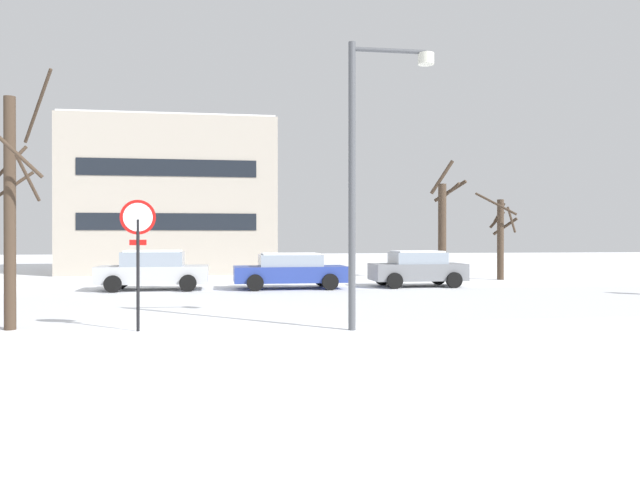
{
  "coord_description": "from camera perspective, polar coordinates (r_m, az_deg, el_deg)",
  "views": [
    {
      "loc": [
        1.11,
        -15.5,
        2.06
      ],
      "look_at": [
        4.24,
        5.41,
        1.95
      ],
      "focal_mm": 34.84,
      "sensor_mm": 36.0,
      "label": 1
    }
  ],
  "objects": [
    {
      "name": "ground_plane",
      "position": [
        15.68,
        -12.61,
        -7.26
      ],
      "size": [
        120.0,
        120.0,
        0.0
      ],
      "primitive_type": "plane",
      "color": "white"
    },
    {
      "name": "road_surface",
      "position": [
        19.2,
        -11.84,
        -5.86
      ],
      "size": [
        80.0,
        9.11,
        0.0
      ],
      "color": "silver",
      "rests_on": "ground"
    },
    {
      "name": "stop_sign",
      "position": [
        14.07,
        -16.38,
        0.09
      ],
      "size": [
        0.76,
        0.1,
        2.87
      ],
      "color": "black",
      "rests_on": "ground"
    },
    {
      "name": "street_lamp",
      "position": [
        13.87,
        4.29,
        7.74
      ],
      "size": [
        1.95,
        0.36,
        6.35
      ],
      "color": "#4C4F54",
      "rests_on": "ground"
    },
    {
      "name": "parked_car_silver",
      "position": [
        24.86,
        -15.06,
        -2.67
      ],
      "size": [
        4.2,
        2.19,
        1.54
      ],
      "color": "silver",
      "rests_on": "ground"
    },
    {
      "name": "tree_near_corner",
      "position": [
        15.33,
        -26.53,
        2.85
      ],
      "size": [
        1.64,
        1.81,
        5.81
      ],
      "color": "#423326",
      "rests_on": "ground"
    },
    {
      "name": "parked_car_blue",
      "position": [
        24.65,
        -2.76,
        -2.8
      ],
      "size": [
        4.46,
        2.2,
        1.41
      ],
      "color": "#283D93",
      "rests_on": "ground"
    },
    {
      "name": "tree_far_mid",
      "position": [
        30.8,
        11.23,
        1.46
      ],
      "size": [
        1.7,
        1.59,
        5.85
      ],
      "color": "#423326",
      "rests_on": "ground"
    },
    {
      "name": "parked_car_gray",
      "position": [
        25.93,
        8.93,
        -2.59
      ],
      "size": [
        3.83,
        2.09,
        1.48
      ],
      "color": "slate",
      "rests_on": "ground"
    },
    {
      "name": "tree_far_right",
      "position": [
        30.95,
        16.27,
        0.44
      ],
      "size": [
        2.28,
        2.28,
        4.17
      ],
      "color": "#423326",
      "rests_on": "ground"
    },
    {
      "name": "building_far_left",
      "position": [
        38.52,
        -13.14,
        3.67
      ],
      "size": [
        11.62,
        9.58,
        8.67
      ],
      "color": "#B2A899",
      "rests_on": "ground"
    }
  ]
}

